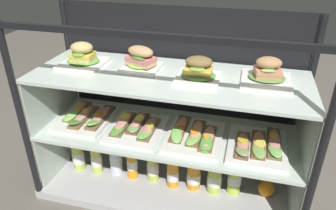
{
  "coord_description": "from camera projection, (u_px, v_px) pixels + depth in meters",
  "views": [
    {
      "loc": [
        0.35,
        -1.28,
        1.22
      ],
      "look_at": [
        0.0,
        0.0,
        0.52
      ],
      "focal_mm": 34.13,
      "sensor_mm": 36.0,
      "label": 1
    }
  ],
  "objects": [
    {
      "name": "plated_roll_sandwich_center",
      "position": [
        83.0,
        57.0,
        1.54
      ],
      "size": [
        0.21,
        0.21,
        0.11
      ],
      "color": "white",
      "rests_on": "shelf_upper_glass"
    },
    {
      "name": "plated_roll_sandwich_right_of_center",
      "position": [
        141.0,
        60.0,
        1.48
      ],
      "size": [
        0.17,
        0.17,
        0.11
      ],
      "color": "white",
      "rests_on": "shelf_upper_glass"
    },
    {
      "name": "juice_bottle_near_post",
      "position": [
        116.0,
        159.0,
        1.76
      ],
      "size": [
        0.07,
        0.07,
        0.22
      ],
      "color": "silver",
      "rests_on": "case_base_deck"
    },
    {
      "name": "juice_bottle_tucked_behind",
      "position": [
        215.0,
        175.0,
        1.63
      ],
      "size": [
        0.07,
        0.07,
        0.25
      ],
      "color": "#B6C94A",
      "rests_on": "case_base_deck"
    },
    {
      "name": "juice_bottle_back_center",
      "position": [
        173.0,
        172.0,
        1.67
      ],
      "size": [
        0.06,
        0.06,
        0.23
      ],
      "color": "orange",
      "rests_on": "case_base_deck"
    },
    {
      "name": "plated_roll_sandwich_far_right",
      "position": [
        267.0,
        74.0,
        1.35
      ],
      "size": [
        0.21,
        0.21,
        0.11
      ],
      "color": "white",
      "rests_on": "shelf_upper_glass"
    },
    {
      "name": "juice_bottle_front_middle",
      "position": [
        96.0,
        157.0,
        1.76
      ],
      "size": [
        0.06,
        0.06,
        0.25
      ],
      "color": "#C1D254",
      "rests_on": "case_base_deck"
    },
    {
      "name": "open_sandwich_tray_mid_left",
      "position": [
        136.0,
        127.0,
        1.58
      ],
      "size": [
        0.26,
        0.32,
        0.06
      ],
      "color": "white",
      "rests_on": "shelf_lower_glass"
    },
    {
      "name": "ground_plane",
      "position": [
        168.0,
        190.0,
        1.75
      ],
      "size": [
        6.0,
        6.0,
        0.02
      ],
      "primitive_type": "cube",
      "color": "#5D574F",
      "rests_on": "ground"
    },
    {
      "name": "juice_bottle_back_right",
      "position": [
        132.0,
        162.0,
        1.72
      ],
      "size": [
        0.06,
        0.06,
        0.23
      ],
      "color": "orange",
      "rests_on": "case_base_deck"
    },
    {
      "name": "juice_bottle_front_right_end",
      "position": [
        153.0,
        165.0,
        1.71
      ],
      "size": [
        0.07,
        0.07,
        0.21
      ],
      "color": "#B4CB4B",
      "rests_on": "case_base_deck"
    },
    {
      "name": "shelf_upper_glass",
      "position": [
        168.0,
        77.0,
        1.44
      ],
      "size": [
        1.26,
        0.45,
        0.02
      ],
      "primitive_type": "cube",
      "color": "silver",
      "rests_on": "riser_upper_tier"
    },
    {
      "name": "juice_bottle_front_second",
      "position": [
        194.0,
        175.0,
        1.66
      ],
      "size": [
        0.07,
        0.07,
        0.2
      ],
      "color": "orange",
      "rests_on": "case_base_deck"
    },
    {
      "name": "orange_fruit_beside_bottles",
      "position": [
        266.0,
        188.0,
        1.62
      ],
      "size": [
        0.08,
        0.08,
        0.08
      ],
      "primitive_type": "sphere",
      "color": "orange",
      "rests_on": "case_base_deck"
    },
    {
      "name": "open_sandwich_tray_near_right_corner",
      "position": [
        258.0,
        145.0,
        1.44
      ],
      "size": [
        0.26,
        0.32,
        0.06
      ],
      "color": "white",
      "rests_on": "shelf_lower_glass"
    },
    {
      "name": "plated_roll_sandwich_mid_left",
      "position": [
        198.0,
        71.0,
        1.38
      ],
      "size": [
        0.19,
        0.19,
        0.11
      ],
      "color": "white",
      "rests_on": "shelf_upper_glass"
    },
    {
      "name": "juice_bottle_back_left",
      "position": [
        78.0,
        154.0,
        1.79
      ],
      "size": [
        0.07,
        0.07,
        0.23
      ],
      "color": "#AFC943",
      "rests_on": "case_base_deck"
    },
    {
      "name": "case_frame",
      "position": [
        176.0,
        94.0,
        1.64
      ],
      "size": [
        1.31,
        0.5,
        0.93
      ],
      "color": "black",
      "rests_on": "ground"
    },
    {
      "name": "juice_bottle_front_left_end",
      "position": [
        235.0,
        178.0,
        1.62
      ],
      "size": [
        0.07,
        0.07,
        0.21
      ],
      "color": "#B8D547",
      "rests_on": "case_base_deck"
    },
    {
      "name": "riser_lower_tier",
      "position": [
        168.0,
        159.0,
        1.66
      ],
      "size": [
        1.25,
        0.44,
        0.31
      ],
      "color": "silver",
      "rests_on": "case_base_deck"
    },
    {
      "name": "open_sandwich_tray_far_left",
      "position": [
        86.0,
        117.0,
        1.67
      ],
      "size": [
        0.26,
        0.32,
        0.06
      ],
      "color": "white",
      "rests_on": "shelf_lower_glass"
    },
    {
      "name": "case_base_deck",
      "position": [
        168.0,
        185.0,
        1.74
      ],
      "size": [
        1.31,
        0.5,
        0.04
      ],
      "primitive_type": "cube",
      "color": "#B8B6B9",
      "rests_on": "ground"
    },
    {
      "name": "open_sandwich_tray_far_right",
      "position": [
        194.0,
        136.0,
        1.51
      ],
      "size": [
        0.26,
        0.32,
        0.06
      ],
      "color": "white",
      "rests_on": "shelf_lower_glass"
    },
    {
      "name": "riser_upper_tier",
      "position": [
        168.0,
        106.0,
        1.51
      ],
      "size": [
        1.25,
        0.44,
        0.28
      ],
      "color": "silver",
      "rests_on": "shelf_lower_glass"
    },
    {
      "name": "shelf_lower_glass",
      "position": [
        168.0,
        133.0,
        1.58
      ],
      "size": [
        1.26,
        0.45,
        0.02
      ],
      "primitive_type": "cube",
      "color": "silver",
      "rests_on": "riser_lower_tier"
    }
  ]
}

